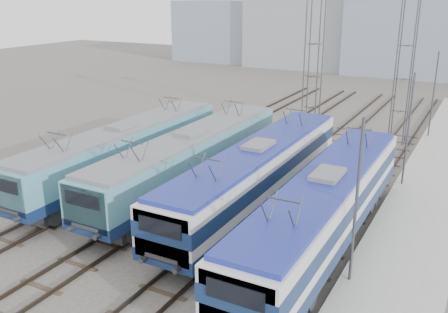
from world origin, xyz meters
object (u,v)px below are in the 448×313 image
catenary_tower_east (406,57)px  mast_mid (408,132)px  locomotive_center_left (189,158)px  catenary_tower_west (314,55)px  locomotive_far_left (122,150)px  locomotive_center_right (256,172)px  mast_rear (433,97)px  mast_front (356,206)px  locomotive_far_right (324,206)px

catenary_tower_east → mast_mid: bearing=-78.1°
locomotive_center_left → catenary_tower_west: bearing=81.3°
locomotive_far_left → catenary_tower_west: size_ratio=1.44×
locomotive_center_right → mast_rear: mast_rear is taller
locomotive_center_right → mast_front: 8.02m
locomotive_center_left → mast_front: size_ratio=2.51×
catenary_tower_east → locomotive_far_right: bearing=-89.3°
locomotive_center_right → catenary_tower_west: (-2.25, 15.26, 4.37)m
locomotive_center_left → locomotive_center_right: 4.53m
mast_front → mast_mid: bearing=90.0°
mast_mid → locomotive_center_left: bearing=-148.1°
catenary_tower_east → mast_front: (2.10, -22.00, -3.14)m
locomotive_center_left → locomotive_far_right: bearing=-18.9°
locomotive_center_left → mast_front: bearing=-25.8°
locomotive_center_left → catenary_tower_west: size_ratio=1.46×
catenary_tower_west → mast_rear: 9.99m
catenary_tower_east → catenary_tower_west: bearing=-162.9°
locomotive_center_left → locomotive_center_right: locomotive_center_right is taller
locomotive_far_right → locomotive_center_right: bearing=150.2°
mast_mid → mast_rear: same height
locomotive_far_right → mast_mid: size_ratio=2.53×
locomotive_far_right → mast_front: 3.10m
locomotive_center_right → locomotive_far_left: bearing=-179.9°
locomotive_center_left → mast_mid: (10.85, 6.76, 1.31)m
locomotive_far_left → mast_rear: mast_rear is taller
catenary_tower_east → mast_rear: bearing=43.6°
catenary_tower_west → catenary_tower_east: bearing=17.1°
locomotive_far_left → locomotive_center_left: locomotive_center_left is taller
locomotive_far_left → locomotive_center_left: size_ratio=0.99×
catenary_tower_west → mast_mid: 12.16m
locomotive_far_left → catenary_tower_west: bearing=66.2°
locomotive_far_left → mast_front: bearing=-17.1°
mast_mid → locomotive_far_left: bearing=-154.6°
locomotive_far_left → locomotive_far_right: (13.50, -2.56, 0.10)m
catenary_tower_east → mast_mid: (2.10, -10.00, -3.14)m
locomotive_far_right → mast_rear: mast_rear is taller
locomotive_far_left → locomotive_center_right: 9.00m
locomotive_center_left → mast_front: (10.85, -5.24, 1.31)m
locomotive_far_left → mast_mid: (15.35, 7.28, 1.34)m
mast_mid → mast_front: bearing=-90.0°
locomotive_center_right → catenary_tower_east: catenary_tower_east is taller
locomotive_far_left → mast_front: 16.11m
locomotive_center_right → mast_mid: mast_mid is taller
locomotive_far_right → locomotive_center_left: bearing=161.1°
locomotive_far_right → mast_rear: (1.85, 21.84, 1.23)m
locomotive_center_right → locomotive_far_right: size_ratio=1.00×
locomotive_center_left → locomotive_far_right: (9.00, -3.08, 0.07)m
locomotive_far_left → locomotive_center_right: size_ratio=0.97×
catenary_tower_west → mast_front: size_ratio=1.71×
locomotive_center_left → catenary_tower_east: 19.42m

